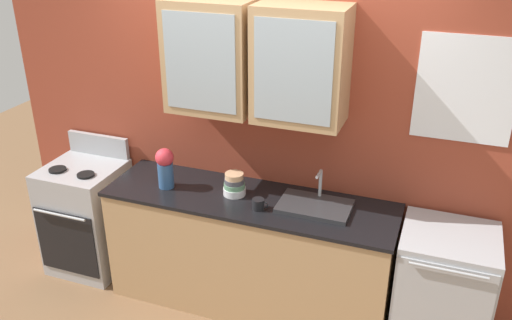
% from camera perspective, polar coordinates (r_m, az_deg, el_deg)
% --- Properties ---
extents(ground_plane, '(10.00, 10.00, 0.00)m').
position_cam_1_polar(ground_plane, '(4.46, -0.68, -14.36)').
color(ground_plane, brown).
extents(back_wall_unit, '(4.24, 0.47, 2.82)m').
position_cam_1_polar(back_wall_unit, '(3.96, 0.86, 5.60)').
color(back_wall_unit, '#993D28').
rests_on(back_wall_unit, ground_plane).
extents(counter, '(2.13, 0.62, 0.92)m').
position_cam_1_polar(counter, '(4.18, -0.72, -9.48)').
color(counter, tan).
rests_on(counter, ground_plane).
extents(stove_range, '(0.59, 0.62, 1.10)m').
position_cam_1_polar(stove_range, '(4.81, -17.07, -5.62)').
color(stove_range, '#ADAFB5').
rests_on(stove_range, ground_plane).
extents(sink_faucet, '(0.50, 0.33, 0.24)m').
position_cam_1_polar(sink_faucet, '(3.83, 6.12, -4.70)').
color(sink_faucet, '#2D2D30').
rests_on(sink_faucet, counter).
extents(bowl_stack, '(0.16, 0.16, 0.17)m').
position_cam_1_polar(bowl_stack, '(3.96, -2.25, -2.57)').
color(bowl_stack, white).
rests_on(bowl_stack, counter).
extents(vase, '(0.13, 0.13, 0.31)m').
position_cam_1_polar(vase, '(4.08, -9.40, -0.68)').
color(vase, '#33598C').
rests_on(vase, counter).
extents(cup_near_sink, '(0.12, 0.08, 0.08)m').
position_cam_1_polar(cup_near_sink, '(3.79, 0.25, -4.60)').
color(cup_near_sink, black).
rests_on(cup_near_sink, counter).
extents(dishwasher, '(0.61, 0.61, 0.92)m').
position_cam_1_polar(dishwasher, '(4.00, 18.69, -12.95)').
color(dishwasher, '#ADAFB5').
rests_on(dishwasher, ground_plane).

